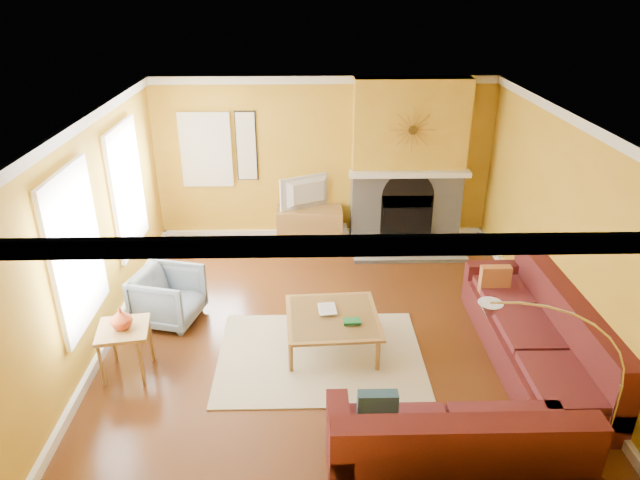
{
  "coord_description": "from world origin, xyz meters",
  "views": [
    {
      "loc": [
        -0.28,
        -6.01,
        4.09
      ],
      "look_at": [
        -0.13,
        0.4,
        1.12
      ],
      "focal_mm": 32.0,
      "sensor_mm": 36.0,
      "label": 1
    }
  ],
  "objects_px": {
    "side_table": "(127,350)",
    "arc_lamp": "(551,406)",
    "coffee_table": "(332,331)",
    "armchair": "(168,297)",
    "media_console": "(309,225)",
    "sectional_sofa": "(456,347)"
  },
  "relations": [
    {
      "from": "sectional_sofa",
      "to": "arc_lamp",
      "type": "xyz_separation_m",
      "value": [
        0.34,
        -1.53,
        0.51
      ]
    },
    {
      "from": "armchair",
      "to": "arc_lamp",
      "type": "bearing_deg",
      "value": -112.7
    },
    {
      "from": "sectional_sofa",
      "to": "media_console",
      "type": "relative_size",
      "value": 3.23
    },
    {
      "from": "arc_lamp",
      "to": "coffee_table",
      "type": "bearing_deg",
      "value": 126.57
    },
    {
      "from": "coffee_table",
      "to": "media_console",
      "type": "bearing_deg",
      "value": 94.79
    },
    {
      "from": "armchair",
      "to": "side_table",
      "type": "xyz_separation_m",
      "value": [
        -0.24,
        -1.08,
        -0.06
      ]
    },
    {
      "from": "coffee_table",
      "to": "arc_lamp",
      "type": "bearing_deg",
      "value": -53.43
    },
    {
      "from": "coffee_table",
      "to": "arc_lamp",
      "type": "height_order",
      "value": "arc_lamp"
    },
    {
      "from": "sectional_sofa",
      "to": "side_table",
      "type": "relative_size",
      "value": 5.86
    },
    {
      "from": "media_console",
      "to": "armchair",
      "type": "height_order",
      "value": "armchair"
    },
    {
      "from": "side_table",
      "to": "arc_lamp",
      "type": "bearing_deg",
      "value": -24.01
    },
    {
      "from": "side_table",
      "to": "media_console",
      "type": "bearing_deg",
      "value": 59.23
    },
    {
      "from": "armchair",
      "to": "side_table",
      "type": "distance_m",
      "value": 1.11
    },
    {
      "from": "side_table",
      "to": "armchair",
      "type": "bearing_deg",
      "value": 77.53
    },
    {
      "from": "side_table",
      "to": "coffee_table",
      "type": "bearing_deg",
      "value": 11.11
    },
    {
      "from": "media_console",
      "to": "side_table",
      "type": "bearing_deg",
      "value": -120.77
    },
    {
      "from": "coffee_table",
      "to": "side_table",
      "type": "height_order",
      "value": "side_table"
    },
    {
      "from": "armchair",
      "to": "arc_lamp",
      "type": "height_order",
      "value": "arc_lamp"
    },
    {
      "from": "sectional_sofa",
      "to": "side_table",
      "type": "xyz_separation_m",
      "value": [
        -3.63,
        0.24,
        -0.15
      ]
    },
    {
      "from": "armchair",
      "to": "arc_lamp",
      "type": "relative_size",
      "value": 0.4
    },
    {
      "from": "sectional_sofa",
      "to": "media_console",
      "type": "bearing_deg",
      "value": 112.79
    },
    {
      "from": "coffee_table",
      "to": "side_table",
      "type": "distance_m",
      "value": 2.37
    }
  ]
}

